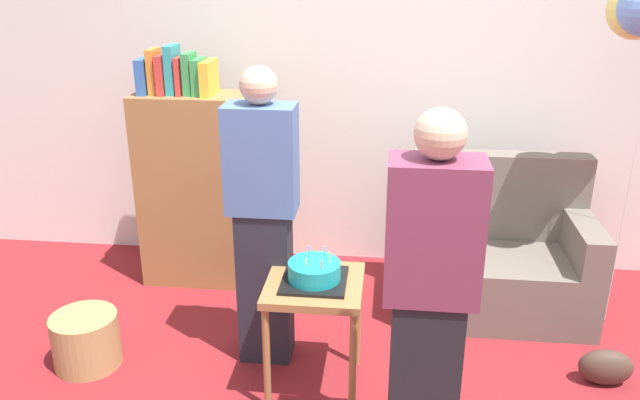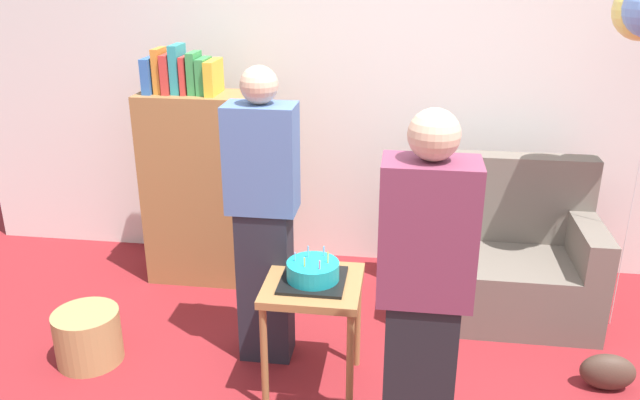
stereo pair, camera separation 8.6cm
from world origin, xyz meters
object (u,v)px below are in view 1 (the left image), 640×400
object	(u,v)px
bookshelf	(200,184)
person_blowing_candles	(263,219)
wicker_basket	(86,340)
person_holding_cake	(428,307)
birthday_cake	(314,273)
handbag	(606,367)
couch	(498,257)
side_table	(314,298)

from	to	relation	value
bookshelf	person_blowing_candles	distance (m)	1.07
bookshelf	person_blowing_candles	world-z (taller)	person_blowing_candles
wicker_basket	person_holding_cake	bearing A→B (deg)	-18.84
birthday_cake	wicker_basket	world-z (taller)	birthday_cake
birthday_cake	person_blowing_candles	xyz separation A→B (m)	(-0.30, 0.25, 0.17)
wicker_basket	handbag	distance (m)	2.79
person_blowing_candles	handbag	bearing A→B (deg)	11.16
couch	person_blowing_candles	xyz separation A→B (m)	(-1.35, -0.70, 0.49)
bookshelf	birthday_cake	xyz separation A→B (m)	(0.90, -1.12, -0.03)
side_table	couch	bearing A→B (deg)	41.93
couch	wicker_basket	xyz separation A→B (m)	(-2.32, -0.90, -0.19)
person_holding_cake	couch	bearing A→B (deg)	-110.13
side_table	birthday_cake	xyz separation A→B (m)	(0.00, 0.00, 0.14)
person_blowing_candles	person_holding_cake	distance (m)	1.15
bookshelf	person_blowing_candles	size ratio (longest dim) A/B	0.98
person_holding_cake	handbag	distance (m)	1.45
couch	handbag	distance (m)	0.93
person_blowing_candles	birthday_cake	bearing A→B (deg)	-26.27
birthday_cake	wicker_basket	distance (m)	1.37
person_blowing_candles	person_holding_cake	bearing A→B (deg)	-31.57
handbag	person_holding_cake	bearing A→B (deg)	-143.19
person_holding_cake	bookshelf	bearing A→B (deg)	-50.52
person_holding_cake	handbag	bearing A→B (deg)	-143.89
couch	birthday_cake	distance (m)	1.45
couch	handbag	world-z (taller)	couch
couch	birthday_cake	world-z (taller)	couch
couch	side_table	xyz separation A→B (m)	(-1.05, -0.95, 0.18)
person_blowing_candles	bookshelf	bearing A→B (deg)	137.88
side_table	person_blowing_candles	bearing A→B (deg)	140.51
person_blowing_candles	wicker_basket	bearing A→B (deg)	-154.99
couch	side_table	size ratio (longest dim) A/B	1.80
bookshelf	handbag	bearing A→B (deg)	-21.16
bookshelf	handbag	world-z (taller)	bookshelf
birthday_cake	person_blowing_candles	world-z (taller)	person_blowing_candles
side_table	person_blowing_candles	size ratio (longest dim) A/B	0.38
couch	birthday_cake	xyz separation A→B (m)	(-1.05, -0.95, 0.32)
person_holding_cake	handbag	xyz separation A→B (m)	(1.00, 0.75, -0.73)
birthday_cake	person_blowing_candles	size ratio (longest dim) A/B	0.20
person_blowing_candles	wicker_basket	world-z (taller)	person_blowing_candles
bookshelf	side_table	xyz separation A→B (m)	(0.90, -1.12, -0.17)
side_table	person_holding_cake	bearing A→B (deg)	-47.44
birthday_cake	handbag	distance (m)	1.63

